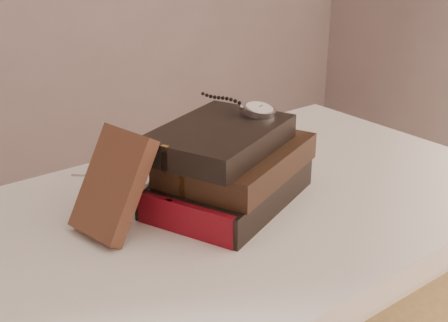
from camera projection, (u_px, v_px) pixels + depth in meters
table at (236, 248)px, 1.02m from camera, size 1.00×0.60×0.75m
book_stack at (229, 166)px, 0.96m from camera, size 0.32×0.27×0.13m
journal at (113, 184)px, 0.86m from camera, size 0.12×0.12×0.15m
pocket_watch at (257, 109)px, 0.98m from camera, size 0.07×0.16×0.02m
eyeglasses at (149, 167)px, 0.92m from camera, size 0.15×0.16×0.05m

